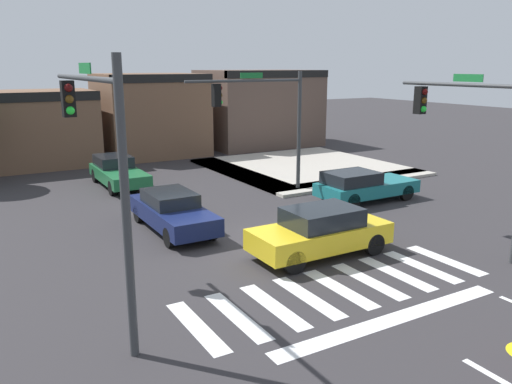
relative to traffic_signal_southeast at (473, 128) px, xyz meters
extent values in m
plane|color=#302D30|center=(-5.73, 3.84, -3.91)|extent=(120.00, 120.00, 0.00)
cube|color=silver|center=(-9.90, -0.66, -3.90)|extent=(0.46, 2.77, 0.01)
cube|color=silver|center=(-8.86, -0.66, -3.90)|extent=(0.46, 2.77, 0.01)
cube|color=silver|center=(-7.81, -0.66, -3.90)|extent=(0.46, 2.77, 0.01)
cube|color=silver|center=(-6.77, -0.66, -3.90)|extent=(0.46, 2.77, 0.01)
cube|color=silver|center=(-5.73, -0.66, -3.90)|extent=(0.46, 2.77, 0.01)
cube|color=silver|center=(-4.69, -0.66, -3.90)|extent=(0.46, 2.77, 0.01)
cube|color=silver|center=(-3.65, -0.66, -3.90)|extent=(0.46, 2.77, 0.01)
cube|color=silver|center=(-2.61, -0.66, -3.90)|extent=(0.46, 2.77, 0.01)
cube|color=silver|center=(-1.57, -0.66, -3.90)|extent=(0.46, 2.77, 0.01)
cube|color=white|center=(-5.73, -2.66, -3.90)|extent=(6.80, 0.50, 0.01)
cube|color=#B2AA9E|center=(3.27, 9.04, -3.83)|extent=(10.00, 1.60, 0.15)
cube|color=#B2AA9E|center=(-0.93, 13.84, -3.83)|extent=(1.60, 10.00, 0.15)
cube|color=#B2AA9E|center=(3.27, 13.84, -3.83)|extent=(10.00, 10.00, 0.15)
cube|color=brown|center=(-11.25, 22.35, -1.70)|extent=(8.96, 5.01, 4.42)
cube|color=black|center=(-11.25, 20.04, 0.26)|extent=(8.96, 0.50, 0.50)
cube|color=brown|center=(-2.86, 22.85, -1.24)|extent=(6.44, 6.03, 5.33)
cube|color=black|center=(-2.86, 20.04, 1.18)|extent=(6.44, 0.50, 0.50)
cube|color=brown|center=(5.52, 22.77, -1.14)|extent=(8.16, 5.86, 5.53)
cube|color=black|center=(5.52, 20.04, 1.37)|extent=(8.16, 0.50, 0.50)
cylinder|color=#383A3D|center=(0.00, 0.61, 1.33)|extent=(0.12, 4.91, 0.12)
cube|color=black|center=(0.00, 2.24, 0.75)|extent=(0.32, 0.32, 0.95)
sphere|color=#470A0A|center=(0.00, 2.07, 1.05)|extent=(0.22, 0.22, 0.22)
sphere|color=#4C330C|center=(0.00, 2.07, 0.75)|extent=(0.22, 0.22, 0.22)
sphere|color=#1ED833|center=(0.00, 2.07, 0.46)|extent=(0.22, 0.22, 0.22)
cube|color=#197233|center=(0.00, 0.37, 1.55)|extent=(0.03, 1.10, 0.24)
cylinder|color=#383A3D|center=(-11.48, -1.09, -0.88)|extent=(0.18, 0.18, 6.06)
cylinder|color=#383A3D|center=(-11.48, 1.84, 1.65)|extent=(0.12, 5.85, 0.12)
cube|color=black|center=(-11.48, 3.79, 1.07)|extent=(0.32, 0.32, 0.95)
sphere|color=#470A0A|center=(-11.48, 3.62, 1.37)|extent=(0.22, 0.22, 0.22)
sphere|color=#4C330C|center=(-11.48, 3.62, 1.07)|extent=(0.22, 0.22, 0.22)
sphere|color=#1ED833|center=(-11.48, 3.62, 0.78)|extent=(0.22, 0.22, 0.22)
cube|color=#197233|center=(-11.48, 1.55, 1.87)|extent=(0.03, 1.10, 0.24)
cylinder|color=#383A3D|center=(-0.29, 9.16, -1.11)|extent=(0.18, 0.18, 5.60)
cylinder|color=#383A3D|center=(-3.12, 9.16, 1.29)|extent=(5.66, 0.12, 0.12)
cube|color=black|center=(-4.54, 9.16, 0.72)|extent=(0.32, 0.32, 0.95)
sphere|color=#470A0A|center=(-4.37, 9.16, 1.01)|extent=(0.22, 0.22, 0.22)
sphere|color=#4C330C|center=(-4.37, 9.16, 0.72)|extent=(0.22, 0.22, 0.22)
sphere|color=#1ED833|center=(-4.37, 9.16, 0.42)|extent=(0.22, 0.22, 0.22)
cube|color=#197233|center=(-2.84, 9.16, 1.51)|extent=(1.10, 0.03, 0.24)
cube|color=#196B70|center=(1.27, 6.06, -3.32)|extent=(4.57, 1.92, 0.55)
cube|color=black|center=(0.34, 6.06, -2.78)|extent=(2.19, 1.69, 0.53)
cylinder|color=black|center=(2.82, 6.91, -3.56)|extent=(0.70, 0.22, 0.70)
cylinder|color=black|center=(2.82, 5.21, -3.56)|extent=(0.70, 0.22, 0.70)
cylinder|color=black|center=(-0.29, 6.91, -3.56)|extent=(0.70, 0.22, 0.70)
cylinder|color=black|center=(-0.29, 5.21, -3.56)|extent=(0.70, 0.22, 0.70)
cube|color=#141E4C|center=(-7.73, 6.36, -3.29)|extent=(1.76, 4.80, 0.62)
cube|color=black|center=(-7.73, 6.61, -2.74)|extent=(1.55, 2.15, 0.48)
cylinder|color=black|center=(-6.96, 4.72, -3.57)|extent=(0.22, 0.68, 0.68)
cylinder|color=black|center=(-8.50, 4.72, -3.57)|extent=(0.22, 0.68, 0.68)
cylinder|color=black|center=(-6.96, 7.99, -3.57)|extent=(0.22, 0.68, 0.68)
cylinder|color=black|center=(-8.50, 7.99, -3.57)|extent=(0.22, 0.68, 0.68)
cube|color=#1E6638|center=(-7.45, 14.31, -3.31)|extent=(1.82, 4.78, 0.56)
cube|color=black|center=(-7.45, 15.26, -2.76)|extent=(1.60, 2.10, 0.54)
cylinder|color=black|center=(-6.66, 12.68, -3.56)|extent=(0.22, 0.70, 0.70)
cylinder|color=black|center=(-8.25, 12.68, -3.56)|extent=(0.22, 0.70, 0.70)
cylinder|color=black|center=(-6.66, 15.93, -3.56)|extent=(0.22, 0.70, 0.70)
cylinder|color=black|center=(-8.25, 15.93, -3.56)|extent=(0.22, 0.70, 0.70)
cube|color=gold|center=(-4.67, 1.64, -3.26)|extent=(4.48, 1.86, 0.66)
cube|color=black|center=(-4.61, 1.64, -2.65)|extent=(2.26, 1.64, 0.56)
cylinder|color=black|center=(-6.19, 0.82, -3.56)|extent=(0.70, 0.22, 0.70)
cylinder|color=black|center=(-6.19, 2.46, -3.56)|extent=(0.70, 0.22, 0.70)
cylinder|color=black|center=(-3.15, 0.82, -3.56)|extent=(0.70, 0.22, 0.70)
cylinder|color=black|center=(-3.15, 2.46, -3.56)|extent=(0.70, 0.22, 0.70)
camera|label=1|loc=(-14.12, -10.63, 1.92)|focal=36.18mm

